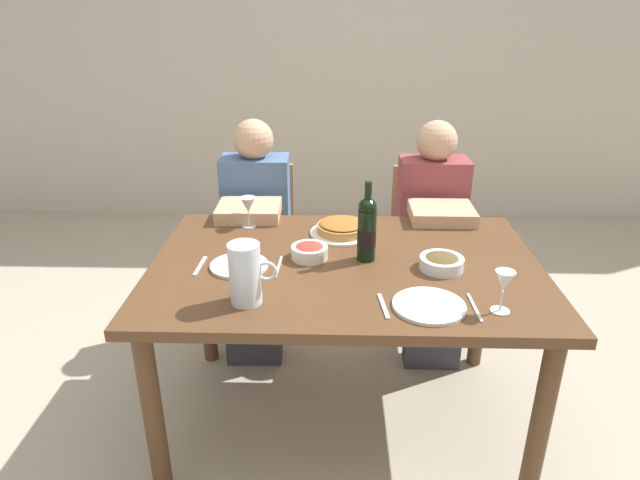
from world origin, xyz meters
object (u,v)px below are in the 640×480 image
object	(u,v)px
wine_glass_left_diner	(248,206)
chair_right	(424,237)
wine_glass_right_diner	(504,283)
chair_left	(261,235)
dinner_plate_left_setting	(239,265)
baked_tart	(342,228)
salad_bowl	(309,251)
dinner_plate_right_setting	(429,306)
wine_bottle	(367,229)
olive_bowl	(442,262)
diner_right	(433,234)
diner_left	(255,231)
dining_table	(345,284)
water_pitcher	(246,277)

from	to	relation	value
wine_glass_left_diner	chair_right	distance (m)	1.08
wine_glass_right_diner	chair_left	size ratio (longest dim) A/B	0.17
chair_left	chair_right	size ratio (longest dim) A/B	1.00
dinner_plate_left_setting	baked_tart	bearing A→B (deg)	39.92
salad_bowl	dinner_plate_right_setting	size ratio (longest dim) A/B	0.59
baked_tart	wine_glass_right_diner	bearing A→B (deg)	-50.92
wine_bottle	olive_bowl	size ratio (longest dim) A/B	1.91
dinner_plate_right_setting	diner_right	world-z (taller)	diner_right
wine_glass_right_diner	chair_left	world-z (taller)	wine_glass_right_diner
wine_glass_left_diner	diner_right	world-z (taller)	diner_right
dinner_plate_right_setting	chair_right	xyz separation A→B (m)	(0.18, 1.20, -0.27)
wine_glass_right_diner	chair_left	distance (m)	1.59
salad_bowl	wine_glass_right_diner	xyz separation A→B (m)	(0.64, -0.38, 0.07)
chair_right	diner_right	xyz separation A→B (m)	(-0.00, -0.24, 0.12)
salad_bowl	olive_bowl	size ratio (longest dim) A/B	0.87
wine_bottle	wine_glass_left_diner	xyz separation A→B (m)	(-0.51, 0.33, -0.03)
baked_tart	diner_left	distance (m)	0.59
wine_glass_right_diner	dinner_plate_right_setting	bearing A→B (deg)	175.36
dining_table	diner_right	distance (m)	0.78
wine_bottle	chair_right	world-z (taller)	wine_bottle
dinner_plate_left_setting	dining_table	bearing A→B (deg)	6.83
baked_tart	salad_bowl	bearing A→B (deg)	-117.93
wine_bottle	chair_left	distance (m)	1.07
dining_table	chair_right	xyz separation A→B (m)	(0.45, 0.87, -0.17)
wine_glass_left_diner	dinner_plate_left_setting	distance (m)	0.42
diner_left	dining_table	bearing A→B (deg)	123.70
diner_right	diner_left	bearing A→B (deg)	-0.11
salad_bowl	olive_bowl	bearing A→B (deg)	-8.95
chair_left	wine_bottle	bearing A→B (deg)	120.94
baked_tart	dinner_plate_right_setting	world-z (taller)	baked_tart
diner_left	wine_glass_right_diner	bearing A→B (deg)	132.52
wine_glass_left_diner	chair_right	xyz separation A→B (m)	(0.88, 0.51, -0.36)
water_pitcher	diner_left	world-z (taller)	diner_left
dining_table	chair_right	bearing A→B (deg)	62.66
baked_tart	dinner_plate_right_setting	distance (m)	0.67
salad_bowl	olive_bowl	xyz separation A→B (m)	(0.50, -0.08, -0.00)
olive_bowl	wine_glass_left_diner	size ratio (longest dim) A/B	1.21
baked_tart	chair_left	bearing A→B (deg)	126.45
dining_table	baked_tart	bearing A→B (deg)	92.35
diner_right	dinner_plate_right_setting	bearing A→B (deg)	79.76
dinner_plate_right_setting	chair_left	bearing A→B (deg)	120.94
dining_table	diner_right	size ratio (longest dim) A/B	1.29
wine_bottle	salad_bowl	distance (m)	0.24
dinner_plate_left_setting	dinner_plate_right_setting	xyz separation A→B (m)	(0.68, -0.28, 0.00)
wine_glass_right_diner	olive_bowl	bearing A→B (deg)	114.49
olive_bowl	diner_right	size ratio (longest dim) A/B	0.14
wine_bottle	water_pitcher	xyz separation A→B (m)	(-0.42, -0.34, -0.04)
olive_bowl	diner_left	world-z (taller)	diner_left
dining_table	wine_bottle	world-z (taller)	wine_bottle
chair_left	chair_right	world-z (taller)	same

